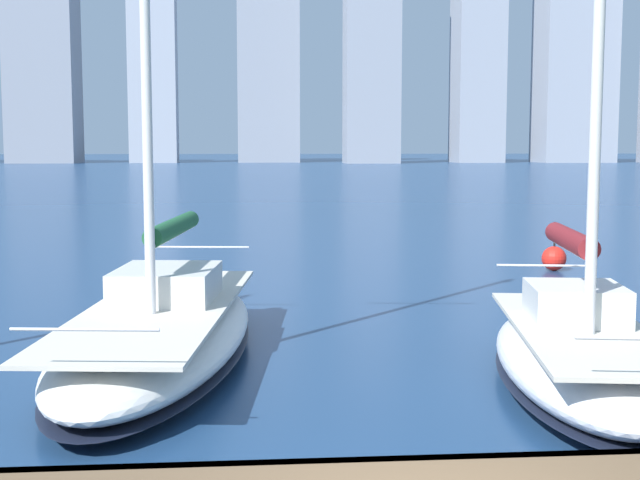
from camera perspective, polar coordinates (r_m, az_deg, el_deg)
city_skyline at (r=166.12m, az=-1.92°, el=12.49°), size 170.74×23.76×54.08m
sailboat_maroon at (r=13.58m, az=16.29°, el=-6.82°), size 3.25×6.83×10.50m
sailboat_forest at (r=15.01m, az=-10.13°, el=-5.58°), size 3.75×9.43×11.03m
channel_buoy at (r=26.32m, az=14.75°, el=-1.14°), size 0.70×0.70×1.40m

